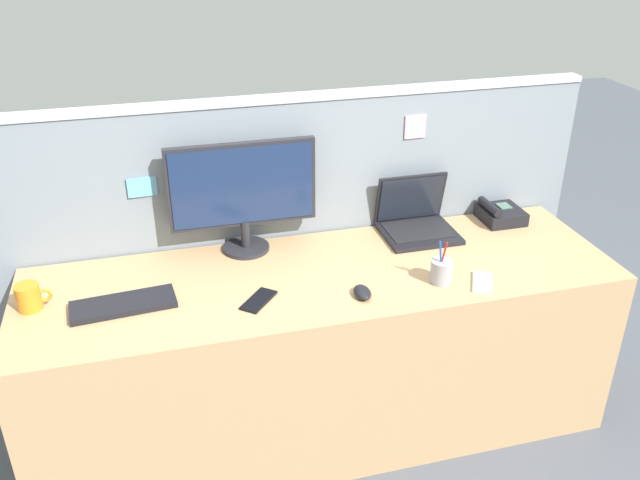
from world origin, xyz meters
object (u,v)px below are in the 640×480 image
at_px(coffee_mug, 29,297).
at_px(cell_phone_black_slab, 259,300).
at_px(pen_cup, 441,271).
at_px(desktop_monitor, 243,190).
at_px(laptop, 415,219).
at_px(computer_mouse_right_hand, 362,292).
at_px(desk_phone, 500,214).
at_px(keyboard_main, 123,304).
at_px(cell_phone_silver_slab, 482,282).

bearing_deg(coffee_mug, cell_phone_black_slab, -11.56).
bearing_deg(pen_cup, desktop_monitor, 145.63).
distance_m(laptop, computer_mouse_right_hand, 0.59).
xyz_separation_m(laptop, desk_phone, (0.40, -0.00, -0.02)).
xyz_separation_m(keyboard_main, coffee_mug, (-0.31, 0.07, 0.04)).
distance_m(desktop_monitor, keyboard_main, 0.64).
xyz_separation_m(computer_mouse_right_hand, cell_phone_silver_slab, (0.46, -0.03, -0.01)).
bearing_deg(laptop, coffee_mug, -171.73).
bearing_deg(desk_phone, desktop_monitor, 178.39).
distance_m(desktop_monitor, cell_phone_black_slab, 0.48).
xyz_separation_m(laptop, cell_phone_black_slab, (-0.75, -0.38, -0.05)).
xyz_separation_m(desktop_monitor, laptop, (0.73, -0.03, -0.20)).
distance_m(laptop, desk_phone, 0.40).
bearing_deg(computer_mouse_right_hand, desk_phone, 30.28).
relative_size(keyboard_main, coffee_mug, 2.97).
height_order(laptop, cell_phone_silver_slab, laptop).
relative_size(pen_cup, cell_phone_silver_slab, 1.19).
distance_m(desktop_monitor, cell_phone_silver_slab, 0.99).
bearing_deg(keyboard_main, desktop_monitor, 28.51).
xyz_separation_m(desk_phone, coffee_mug, (-1.93, -0.22, 0.01)).
bearing_deg(coffee_mug, keyboard_main, -13.10).
distance_m(desk_phone, coffee_mug, 1.95).
bearing_deg(desk_phone, laptop, 179.39).
bearing_deg(cell_phone_silver_slab, coffee_mug, -162.10).
distance_m(cell_phone_silver_slab, coffee_mug, 1.63).
height_order(pen_cup, coffee_mug, pen_cup).
height_order(desk_phone, cell_phone_silver_slab, desk_phone).
relative_size(computer_mouse_right_hand, pen_cup, 0.57).
height_order(desk_phone, keyboard_main, desk_phone).
xyz_separation_m(desktop_monitor, coffee_mug, (-0.80, -0.25, -0.21)).
bearing_deg(computer_mouse_right_hand, coffee_mug, 170.14).
bearing_deg(keyboard_main, desk_phone, 5.23).
height_order(laptop, computer_mouse_right_hand, laptop).
relative_size(cell_phone_black_slab, cell_phone_silver_slab, 1.05).
bearing_deg(laptop, cell_phone_black_slab, -153.09).
relative_size(desktop_monitor, keyboard_main, 1.62).
xyz_separation_m(pen_cup, cell_phone_black_slab, (-0.68, 0.04, -0.04)).
distance_m(laptop, coffee_mug, 1.55).
xyz_separation_m(computer_mouse_right_hand, pen_cup, (0.31, 0.02, 0.03)).
distance_m(computer_mouse_right_hand, cell_phone_silver_slab, 0.46).
bearing_deg(desk_phone, keyboard_main, -169.83).
bearing_deg(laptop, pen_cup, -99.23).
bearing_deg(cell_phone_black_slab, computer_mouse_right_hand, 31.15).
bearing_deg(computer_mouse_right_hand, desktop_monitor, 127.44).
height_order(computer_mouse_right_hand, coffee_mug, coffee_mug).
distance_m(laptop, keyboard_main, 1.26).
relative_size(laptop, computer_mouse_right_hand, 3.08).
height_order(desktop_monitor, computer_mouse_right_hand, desktop_monitor).
distance_m(desk_phone, computer_mouse_right_hand, 0.90).
bearing_deg(cell_phone_silver_slab, computer_mouse_right_hand, -157.13).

